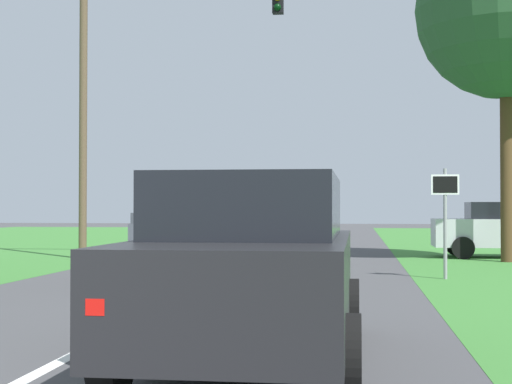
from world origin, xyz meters
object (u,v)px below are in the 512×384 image
traffic_light (133,70)px  crossing_suv_far (504,228)px  red_suv_near (252,264)px  pickup_truck_lead (208,236)px  keep_moving_sign (445,208)px  oak_tree_right (506,10)px

traffic_light → crossing_suv_far: (11.27, 2.15, -4.83)m
red_suv_near → pickup_truck_lead: red_suv_near is taller
keep_moving_sign → crossing_suv_far: 8.07m
red_suv_near → traffic_light: (-5.69, 14.91, 4.75)m
red_suv_near → crossing_suv_far: size_ratio=1.15×
traffic_light → oak_tree_right: size_ratio=0.90×
pickup_truck_lead → oak_tree_right: (7.33, 7.05, 6.28)m
oak_tree_right → traffic_light: bearing=-178.9°
oak_tree_right → crossing_suv_far: size_ratio=2.32×
traffic_light → crossing_suv_far: traffic_light is taller
traffic_light → keep_moving_sign: traffic_light is taller
keep_moving_sign → crossing_suv_far: bearing=70.9°
pickup_truck_lead → crossing_suv_far: (7.61, 8.98, -0.05)m
red_suv_near → crossing_suv_far: red_suv_near is taller
red_suv_near → traffic_light: 16.65m
traffic_light → keep_moving_sign: size_ratio=3.69×
red_suv_near → keep_moving_sign: (2.96, 9.46, 0.55)m
traffic_light → crossing_suv_far: 12.45m
traffic_light → keep_moving_sign: (8.65, -5.45, -4.20)m
pickup_truck_lead → crossing_suv_far: bearing=49.7°
red_suv_near → traffic_light: traffic_light is taller
oak_tree_right → pickup_truck_lead: bearing=-136.1°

